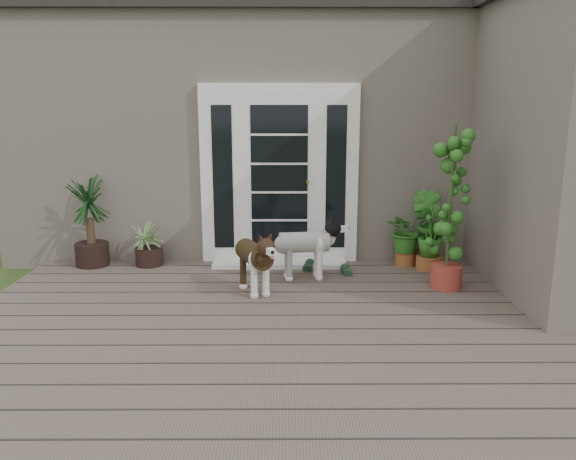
{
  "coord_description": "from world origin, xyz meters",
  "views": [
    {
      "loc": [
        -0.13,
        -4.17,
        2.03
      ],
      "look_at": [
        -0.1,
        1.75,
        0.7
      ],
      "focal_mm": 35.09,
      "sensor_mm": 36.0,
      "label": 1
    }
  ],
  "objects": [
    {
      "name": "herb_c",
      "position": [
        1.56,
        2.21,
        0.4
      ],
      "size": [
        0.48,
        0.48,
        0.55
      ],
      "primitive_type": "imported",
      "rotation": [
        0.0,
        0.0,
        4.26
      ],
      "color": "#23651D",
      "rests_on": "deck"
    },
    {
      "name": "roof_main",
      "position": [
        0.0,
        4.65,
        3.2
      ],
      "size": [
        7.6,
        4.2,
        0.2
      ],
      "primitive_type": "cube",
      "color": "#2D2826",
      "rests_on": "house_main"
    },
    {
      "name": "yucca",
      "position": [
        -2.46,
        2.4,
        0.67
      ],
      "size": [
        0.85,
        0.85,
        1.09
      ],
      "primitive_type": null,
      "rotation": [
        0.0,
        0.0,
        -0.14
      ],
      "color": "#113413",
      "rests_on": "deck"
    },
    {
      "name": "deck",
      "position": [
        0.0,
        0.4,
        0.06
      ],
      "size": [
        6.2,
        4.6,
        0.12
      ],
      "primitive_type": "cube",
      "color": "#6B5B4C",
      "rests_on": "ground"
    },
    {
      "name": "brindle_dog",
      "position": [
        -0.45,
        1.38,
        0.42
      ],
      "size": [
        0.58,
        0.78,
        0.6
      ],
      "primitive_type": null,
      "rotation": [
        0.0,
        0.0,
        3.57
      ],
      "color": "#3B2A15",
      "rests_on": "deck"
    },
    {
      "name": "spider_plant",
      "position": [
        -1.78,
        2.4,
        0.41
      ],
      "size": [
        0.64,
        0.64,
        0.58
      ],
      "primitive_type": null,
      "rotation": [
        0.0,
        0.0,
        -0.21
      ],
      "color": "#85A867",
      "rests_on": "deck"
    },
    {
      "name": "door_step",
      "position": [
        -0.2,
        2.4,
        0.14
      ],
      "size": [
        1.6,
        0.4,
        0.05
      ],
      "primitive_type": "cube",
      "color": "white",
      "rests_on": "deck"
    },
    {
      "name": "clog_right",
      "position": [
        0.15,
        2.22,
        0.16
      ],
      "size": [
        0.19,
        0.31,
        0.09
      ],
      "primitive_type": null,
      "rotation": [
        0.0,
        0.0,
        -0.21
      ],
      "color": "black",
      "rests_on": "deck"
    },
    {
      "name": "door_unit",
      "position": [
        -0.2,
        2.6,
        1.19
      ],
      "size": [
        1.9,
        0.14,
        2.15
      ],
      "primitive_type": "cube",
      "color": "white",
      "rests_on": "deck"
    },
    {
      "name": "white_dog",
      "position": [
        0.08,
        1.85,
        0.43
      ],
      "size": [
        0.77,
        0.42,
        0.61
      ],
      "primitive_type": null,
      "rotation": [
        0.0,
        0.0,
        -1.42
      ],
      "color": "silver",
      "rests_on": "deck"
    },
    {
      "name": "herb_b",
      "position": [
        1.58,
        2.4,
        0.46
      ],
      "size": [
        0.64,
        0.64,
        0.68
      ],
      "primitive_type": "imported",
      "rotation": [
        0.0,
        0.0,
        2.37
      ],
      "color": "#215B1A",
      "rests_on": "deck"
    },
    {
      "name": "sapling",
      "position": [
        1.57,
        1.53,
        1.0
      ],
      "size": [
        0.65,
        0.65,
        1.76
      ],
      "primitive_type": null,
      "rotation": [
        0.0,
        0.0,
        -0.31
      ],
      "color": "#18541A",
      "rests_on": "deck"
    },
    {
      "name": "clog_left",
      "position": [
        0.57,
        2.04,
        0.16
      ],
      "size": [
        0.14,
        0.28,
        0.08
      ],
      "primitive_type": null,
      "rotation": [
        0.0,
        0.0,
        0.07
      ],
      "color": "#15361E",
      "rests_on": "deck"
    },
    {
      "name": "herb_a",
      "position": [
        1.32,
        2.4,
        0.44
      ],
      "size": [
        0.7,
        0.7,
        0.63
      ],
      "primitive_type": "imported",
      "rotation": [
        0.0,
        0.0,
        0.67
      ],
      "color": "#1C4F16",
      "rests_on": "deck"
    },
    {
      "name": "house_main",
      "position": [
        0.0,
        4.65,
        1.55
      ],
      "size": [
        7.4,
        4.0,
        3.1
      ],
      "primitive_type": "cube",
      "color": "#665E54",
      "rests_on": "ground"
    }
  ]
}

